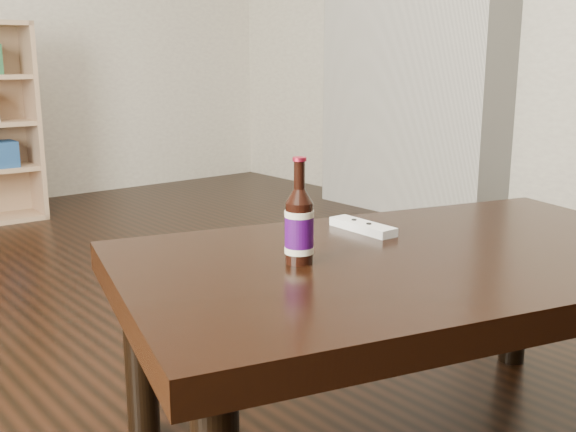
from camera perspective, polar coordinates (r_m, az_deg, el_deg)
floor at (r=1.87m, az=-10.16°, el=-16.16°), size 5.00×6.00×0.01m
coffee_table at (r=1.53m, az=10.88°, el=-5.36°), size 1.46×1.09×0.49m
beer_bottle at (r=1.39m, az=0.95°, el=-0.89°), size 0.07×0.07×0.22m
remote at (r=1.67m, az=6.34°, el=-0.90°), size 0.06×0.19×0.02m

